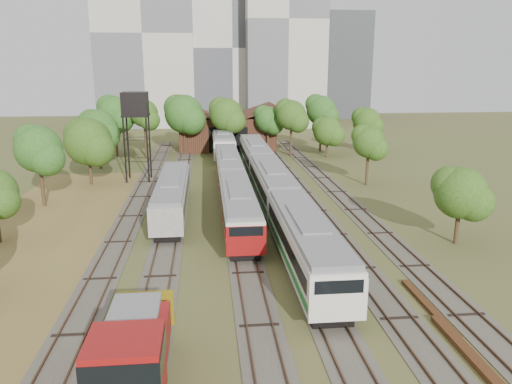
{
  "coord_description": "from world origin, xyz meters",
  "views": [
    {
      "loc": [
        -4.69,
        -28.78,
        13.95
      ],
      "look_at": [
        -0.12,
        16.21,
        2.5
      ],
      "focal_mm": 35.0,
      "sensor_mm": 36.0,
      "label": 1
    }
  ],
  "objects": [
    {
      "name": "old_grey_coach",
      "position": [
        -8.0,
        18.14,
        1.92
      ],
      "size": [
        2.85,
        18.0,
        3.51
      ],
      "color": "black",
      "rests_on": "ground"
    },
    {
      "name": "tower_far_right",
      "position": [
        34.0,
        110.0,
        14.0
      ],
      "size": [
        12.0,
        12.0,
        28.0
      ],
      "primitive_type": "cube",
      "color": "#393C40",
      "rests_on": "ground"
    },
    {
      "name": "railcar_red_set",
      "position": [
        -2.0,
        21.78,
        1.89
      ],
      "size": [
        2.89,
        34.58,
        3.58
      ],
      "color": "black",
      "rests_on": "ground"
    },
    {
      "name": "tree_band_left",
      "position": [
        -20.34,
        24.52,
        5.12
      ],
      "size": [
        8.88,
        77.67,
        8.25
      ],
      "color": "#382616",
      "rests_on": "ground"
    },
    {
      "name": "shunter_locomotive",
      "position": [
        -8.0,
        -9.59,
        1.87
      ],
      "size": [
        2.94,
        8.1,
        3.85
      ],
      "color": "black",
      "rests_on": "ground"
    },
    {
      "name": "railcar_green_set",
      "position": [
        2.0,
        20.46,
        2.06
      ],
      "size": [
        3.14,
        52.08,
        3.89
      ],
      "color": "black",
      "rests_on": "ground"
    },
    {
      "name": "tracks",
      "position": [
        -0.67,
        25.0,
        0.04
      ],
      "size": [
        24.6,
        80.0,
        0.19
      ],
      "color": "#4C473D",
      "rests_on": "ground"
    },
    {
      "name": "ground",
      "position": [
        0.0,
        0.0,
        0.0
      ],
      "size": [
        240.0,
        240.0,
        0.0
      ],
      "primitive_type": "plane",
      "color": "#475123",
      "rests_on": "ground"
    },
    {
      "name": "tree_band_right",
      "position": [
        14.66,
        29.52,
        4.39
      ],
      "size": [
        5.29,
        44.23,
        7.1
      ],
      "color": "#382616",
      "rests_on": "ground"
    },
    {
      "name": "maintenance_shed",
      "position": [
        -1.0,
        57.98,
        2.91
      ],
      "size": [
        16.45,
        11.55,
        7.58
      ],
      "color": "#351813",
      "rests_on": "ground"
    },
    {
      "name": "tower_right",
      "position": [
        14.0,
        92.0,
        24.0
      ],
      "size": [
        18.0,
        16.0,
        48.0
      ],
      "primitive_type": "cube",
      "color": "#BAB5A2",
      "rests_on": "ground"
    },
    {
      "name": "dry_grass_patch",
      "position": [
        -18.0,
        8.0,
        0.02
      ],
      "size": [
        14.0,
        60.0,
        0.04
      ],
      "primitive_type": "cube",
      "color": "brown",
      "rests_on": "ground"
    },
    {
      "name": "rail_pile_far",
      "position": [
        8.2,
        -3.01,
        0.12
      ],
      "size": [
        0.45,
        7.23,
        0.23
      ],
      "primitive_type": "cube",
      "color": "#502D17",
      "rests_on": "ground"
    },
    {
      "name": "rail_pile_near",
      "position": [
        8.0,
        -8.88,
        0.15
      ],
      "size": [
        0.6,
        8.95,
        0.3
      ],
      "primitive_type": "cube",
      "color": "#502D17",
      "rests_on": "ground"
    },
    {
      "name": "tower_left",
      "position": [
        -18.0,
        95.0,
        21.0
      ],
      "size": [
        22.0,
        16.0,
        42.0
      ],
      "primitive_type": "cube",
      "color": "#BAB5A2",
      "rests_on": "ground"
    },
    {
      "name": "water_tower",
      "position": [
        -13.09,
        33.4,
        9.2
      ],
      "size": [
        3.15,
        3.15,
        10.92
      ],
      "color": "black",
      "rests_on": "ground"
    },
    {
      "name": "railcar_rear",
      "position": [
        -2.0,
        49.03,
        2.1
      ],
      "size": [
        3.21,
        16.08,
        3.98
      ],
      "color": "black",
      "rests_on": "ground"
    },
    {
      "name": "tree_band_far",
      "position": [
        -0.82,
        51.26,
        6.37
      ],
      "size": [
        45.29,
        8.71,
        9.57
      ],
      "color": "#382616",
      "rests_on": "ground"
    },
    {
      "name": "tower_centre",
      "position": [
        2.0,
        100.0,
        18.0
      ],
      "size": [
        20.0,
        18.0,
        36.0
      ],
      "primitive_type": "cube",
      "color": "beige",
      "rests_on": "ground"
    }
  ]
}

